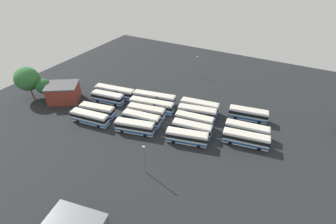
# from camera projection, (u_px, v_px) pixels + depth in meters

# --- Properties ---
(ground_plane) EXTENTS (118.90, 118.90, 0.00)m
(ground_plane) POSITION_uv_depth(u_px,v_px,m) (169.00, 121.00, 69.43)
(ground_plane) COLOR black
(bus_row0_slot0) EXTENTS (10.78, 4.28, 3.40)m
(bus_row0_slot0) POSITION_uv_depth(u_px,v_px,m) (248.00, 114.00, 69.14)
(bus_row0_slot0) COLOR silver
(bus_row0_slot0) RESTS_ON ground_plane
(bus_row0_slot2) EXTENTS (11.16, 3.94, 3.40)m
(bus_row0_slot2) POSITION_uv_depth(u_px,v_px,m) (247.00, 130.00, 63.28)
(bus_row0_slot2) COLOR silver
(bus_row0_slot2) RESTS_ON ground_plane
(bus_row0_slot3) EXTENTS (11.37, 4.32, 3.40)m
(bus_row0_slot3) POSITION_uv_depth(u_px,v_px,m) (246.00, 139.00, 60.31)
(bus_row0_slot3) COLOR silver
(bus_row0_slot3) RESTS_ON ground_plane
(bus_row1_slot0) EXTENTS (11.34, 4.04, 3.40)m
(bus_row1_slot0) POSITION_uv_depth(u_px,v_px,m) (200.00, 106.00, 72.51)
(bus_row1_slot0) COLOR silver
(bus_row1_slot0) RESTS_ON ground_plane
(bus_row1_slot1) EXTENTS (11.05, 4.63, 3.40)m
(bus_row1_slot1) POSITION_uv_depth(u_px,v_px,m) (197.00, 113.00, 69.81)
(bus_row1_slot1) COLOR silver
(bus_row1_slot1) RESTS_ON ground_plane
(bus_row1_slot2) EXTENTS (10.57, 3.76, 3.40)m
(bus_row1_slot2) POSITION_uv_depth(u_px,v_px,m) (194.00, 120.00, 66.67)
(bus_row1_slot2) COLOR silver
(bus_row1_slot2) RESTS_ON ground_plane
(bus_row1_slot3) EXTENTS (10.39, 3.95, 3.40)m
(bus_row1_slot3) POSITION_uv_depth(u_px,v_px,m) (192.00, 129.00, 63.72)
(bus_row1_slot3) COLOR silver
(bus_row1_slot3) RESTS_ON ground_plane
(bus_row1_slot4) EXTENTS (10.59, 4.91, 3.40)m
(bus_row1_slot4) POSITION_uv_depth(u_px,v_px,m) (187.00, 137.00, 60.88)
(bus_row1_slot4) COLOR silver
(bus_row1_slot4) RESTS_ON ground_plane
(bus_row2_slot0) EXTENTS (13.46, 4.98, 3.40)m
(bus_row2_slot0) POSITION_uv_depth(u_px,v_px,m) (154.00, 98.00, 76.27)
(bus_row2_slot0) COLOR silver
(bus_row2_slot0) RESTS_ON ground_plane
(bus_row2_slot1) EXTENTS (13.46, 4.83, 3.40)m
(bus_row2_slot1) POSITION_uv_depth(u_px,v_px,m) (152.00, 105.00, 72.94)
(bus_row2_slot1) COLOR silver
(bus_row2_slot1) RESTS_ON ground_plane
(bus_row2_slot2) EXTENTS (11.03, 4.41, 3.40)m
(bus_row2_slot2) POSITION_uv_depth(u_px,v_px,m) (146.00, 112.00, 70.15)
(bus_row2_slot2) COLOR silver
(bus_row2_slot2) RESTS_ON ground_plane
(bus_row2_slot3) EXTENTS (10.74, 3.88, 3.40)m
(bus_row2_slot3) POSITION_uv_depth(u_px,v_px,m) (141.00, 119.00, 67.30)
(bus_row2_slot3) COLOR silver
(bus_row2_slot3) RESTS_ON ground_plane
(bus_row2_slot4) EXTENTS (10.63, 4.96, 3.40)m
(bus_row2_slot4) POSITION_uv_depth(u_px,v_px,m) (135.00, 127.00, 64.32)
(bus_row2_slot4) COLOR silver
(bus_row2_slot4) RESTS_ON ground_plane
(bus_row3_slot0) EXTENTS (13.45, 4.52, 3.40)m
(bus_row3_slot0) POSITION_uv_depth(u_px,v_px,m) (115.00, 92.00, 79.57)
(bus_row3_slot0) COLOR silver
(bus_row3_slot0) RESTS_ON ground_plane
(bus_row3_slot1) EXTENTS (10.40, 4.04, 3.40)m
(bus_row3_slot1) POSITION_uv_depth(u_px,v_px,m) (108.00, 98.00, 76.63)
(bus_row3_slot1) COLOR silver
(bus_row3_slot1) RESTS_ON ground_plane
(bus_row3_slot3) EXTENTS (10.42, 4.36, 3.40)m
(bus_row3_slot3) POSITION_uv_depth(u_px,v_px,m) (97.00, 110.00, 70.71)
(bus_row3_slot3) COLOR silver
(bus_row3_slot3) RESTS_ON ground_plane
(bus_row3_slot4) EXTENTS (11.14, 4.00, 3.40)m
(bus_row3_slot4) POSITION_uv_depth(u_px,v_px,m) (90.00, 118.00, 67.75)
(bus_row3_slot4) COLOR silver
(bus_row3_slot4) RESTS_ON ground_plane
(depot_building) EXTENTS (11.84, 11.25, 5.60)m
(depot_building) POSITION_uv_depth(u_px,v_px,m) (64.00, 93.00, 77.14)
(depot_building) COLOR maroon
(depot_building) RESTS_ON ground_plane
(maintenance_shelter) EXTENTS (10.34, 6.81, 4.12)m
(maintenance_shelter) POSITION_uv_depth(u_px,v_px,m) (75.00, 220.00, 40.24)
(maintenance_shelter) COLOR slate
(maintenance_shelter) RESTS_ON ground_plane
(lamp_post_mid_lot) EXTENTS (0.56, 0.28, 7.66)m
(lamp_post_mid_lot) POSITION_uv_depth(u_px,v_px,m) (197.00, 65.00, 91.17)
(lamp_post_mid_lot) COLOR slate
(lamp_post_mid_lot) RESTS_ON ground_plane
(lamp_post_far_corner) EXTENTS (0.56, 0.28, 7.47)m
(lamp_post_far_corner) POSITION_uv_depth(u_px,v_px,m) (145.00, 158.00, 51.56)
(lamp_post_far_corner) COLOR slate
(lamp_post_far_corner) RESTS_ON ground_plane
(tree_west_edge) EXTENTS (7.46, 7.46, 10.37)m
(tree_west_edge) POSITION_uv_depth(u_px,v_px,m) (27.00, 79.00, 76.54)
(tree_west_edge) COLOR brown
(tree_west_edge) RESTS_ON ground_plane
(tree_east_edge) EXTENTS (4.78, 4.78, 6.78)m
(tree_east_edge) POSITION_uv_depth(u_px,v_px,m) (44.00, 86.00, 77.34)
(tree_east_edge) COLOR brown
(tree_east_edge) RESTS_ON ground_plane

